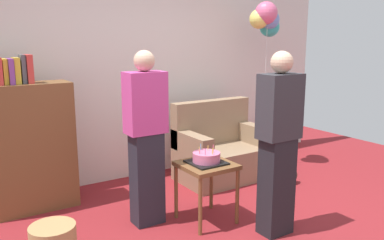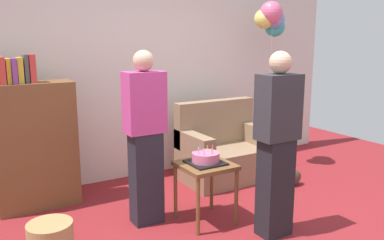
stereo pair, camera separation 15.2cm
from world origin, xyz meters
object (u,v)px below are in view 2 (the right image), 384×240
object	(u,v)px
bookshelf	(34,143)
side_table	(205,172)
birthday_cake	(206,158)
handbag	(292,178)
person_blowing_candles	(145,137)
balloon_bunch	(271,19)
person_holding_cake	(277,145)
couch	(224,152)

from	to	relation	value
bookshelf	side_table	bearing A→B (deg)	-42.27
birthday_cake	handbag	bearing A→B (deg)	10.76
handbag	person_blowing_candles	bearing A→B (deg)	179.74
balloon_bunch	side_table	bearing A→B (deg)	-148.81
person_blowing_candles	bookshelf	bearing A→B (deg)	109.46
person_blowing_candles	person_holding_cake	size ratio (longest dim) A/B	1.00
person_blowing_candles	handbag	world-z (taller)	person_blowing_candles
couch	birthday_cake	distance (m)	1.28
side_table	handbag	size ratio (longest dim) A/B	2.06
bookshelf	handbag	distance (m)	2.92
couch	bookshelf	world-z (taller)	bookshelf
handbag	balloon_bunch	size ratio (longest dim) A/B	0.13
birthday_cake	bookshelf	bearing A→B (deg)	137.73
side_table	balloon_bunch	world-z (taller)	balloon_bunch
person_blowing_candles	handbag	bearing A→B (deg)	-22.63
couch	bookshelf	bearing A→B (deg)	172.44
person_blowing_candles	handbag	distance (m)	2.01
couch	bookshelf	size ratio (longest dim) A/B	0.69
birthday_cake	handbag	distance (m)	1.51
bookshelf	handbag	xyz separation A→B (m)	(2.70, -0.93, -0.58)
bookshelf	balloon_bunch	world-z (taller)	balloon_bunch
side_table	birthday_cake	distance (m)	0.14
side_table	person_blowing_candles	size ratio (longest dim) A/B	0.35
birthday_cake	person_blowing_candles	xyz separation A→B (m)	(-0.49, 0.27, 0.20)
bookshelf	side_table	xyz separation A→B (m)	(1.31, -1.19, -0.19)
birthday_cake	balloon_bunch	size ratio (longest dim) A/B	0.15
bookshelf	couch	bearing A→B (deg)	-7.56
person_holding_cake	handbag	world-z (taller)	person_holding_cake
side_table	person_holding_cake	distance (m)	0.74
couch	balloon_bunch	distance (m)	1.79
person_holding_cake	couch	bearing A→B (deg)	-89.74
balloon_bunch	person_holding_cake	bearing A→B (deg)	-128.87
couch	handbag	size ratio (longest dim) A/B	3.93
side_table	person_blowing_candles	distance (m)	0.66
bookshelf	person_holding_cake	distance (m)	2.43
handbag	person_holding_cake	bearing A→B (deg)	-141.44
birthday_cake	side_table	bearing A→B (deg)	-64.82
person_holding_cake	balloon_bunch	distance (m)	2.24
couch	person_holding_cake	bearing A→B (deg)	-107.88
couch	person_holding_cake	size ratio (longest dim) A/B	0.67
couch	side_table	distance (m)	1.25
side_table	couch	bearing A→B (deg)	46.82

